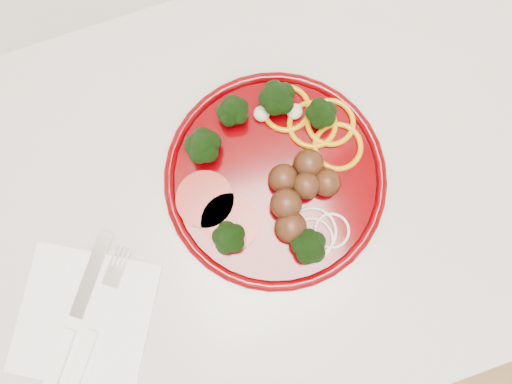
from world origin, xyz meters
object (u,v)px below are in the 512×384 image
object	(u,v)px
knife	(69,334)
fork	(89,344)
plate	(276,175)
napkin	(85,318)

from	to	relation	value
knife	fork	xyz separation A→B (m)	(0.02, -0.02, -0.00)
plate	napkin	xyz separation A→B (m)	(-0.29, -0.09, -0.01)
napkin	fork	distance (m)	0.03
plate	knife	xyz separation A→B (m)	(-0.31, -0.10, -0.01)
napkin	knife	size ratio (longest dim) A/B	0.92
fork	knife	bearing A→B (deg)	83.00
napkin	plate	bearing A→B (deg)	17.62
knife	fork	bearing A→B (deg)	-97.00
plate	knife	bearing A→B (deg)	-161.37
plate	knife	distance (m)	0.32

